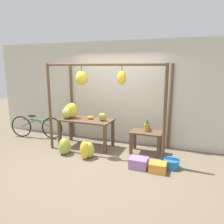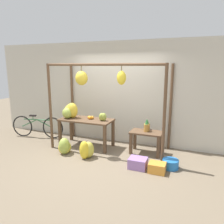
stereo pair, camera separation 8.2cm
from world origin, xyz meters
name	(u,v)px [view 1 (the left image)]	position (x,y,z in m)	size (l,w,h in m)	color
ground_plane	(97,160)	(0.00, 0.00, 0.00)	(20.00, 20.00, 0.00)	#756651
shop_wall_back	(118,93)	(0.00, 1.44, 1.40)	(8.00, 0.08, 2.80)	beige
stall_awning	(102,91)	(-0.08, 0.54, 1.54)	(2.96, 1.23, 2.20)	brown
display_table_main	(86,124)	(-0.64, 0.72, 0.63)	(1.41, 0.66, 0.75)	brown
display_table_side	(146,137)	(0.96, 0.82, 0.42)	(0.77, 0.47, 0.56)	brown
banana_pile_on_table	(70,111)	(-1.11, 0.69, 0.94)	(0.45, 0.47, 0.41)	gold
orange_pile	(90,118)	(-0.55, 0.77, 0.79)	(0.19, 0.21, 0.09)	orange
pineapple_cluster	(147,126)	(0.95, 0.91, 0.68)	(0.17, 0.32, 0.31)	#B27F38
banana_pile_ground_left	(65,147)	(-0.90, 0.06, 0.17)	(0.34, 0.42, 0.41)	gold
banana_pile_ground_right	(87,150)	(-0.28, 0.04, 0.20)	(0.37, 0.40, 0.43)	gold
fruit_crate_white	(139,163)	(0.99, -0.04, 0.11)	(0.38, 0.31, 0.22)	#9970B7
blue_bucket	(171,164)	(1.64, 0.21, 0.10)	(0.34, 0.34, 0.19)	blue
parked_bicycle	(36,127)	(-2.39, 0.84, 0.34)	(1.63, 0.34, 0.69)	black
papaya_pile	(103,117)	(-0.16, 0.72, 0.86)	(0.24, 0.19, 0.20)	#93A33D
fruit_crate_purple	(158,167)	(1.40, -0.08, 0.10)	(0.34, 0.28, 0.20)	orange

